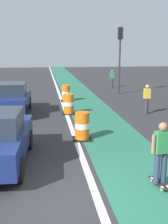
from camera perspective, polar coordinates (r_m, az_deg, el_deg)
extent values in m
plane|color=#2D2D30|center=(6.81, -5.22, -17.63)|extent=(100.00, 100.00, 0.00)
cube|color=#286B51|center=(18.39, 0.19, 2.02)|extent=(2.50, 80.00, 0.01)
cube|color=silver|center=(18.24, -4.48, 1.89)|extent=(0.20, 80.00, 0.01)
cube|color=black|center=(7.63, 15.33, -13.95)|extent=(0.32, 0.82, 0.02)
cylinder|color=silver|center=(7.48, 16.89, -14.74)|extent=(0.05, 0.11, 0.11)
cylinder|color=silver|center=(7.40, 15.85, -14.96)|extent=(0.05, 0.11, 0.11)
cylinder|color=silver|center=(7.87, 14.84, -13.15)|extent=(0.05, 0.11, 0.11)
cylinder|color=silver|center=(7.80, 13.84, -13.35)|extent=(0.05, 0.11, 0.11)
cylinder|color=#2D3851|center=(7.50, 16.20, -10.93)|extent=(0.15, 0.15, 0.82)
cylinder|color=#2D3851|center=(7.41, 14.85, -11.17)|extent=(0.15, 0.15, 0.82)
cube|color=#338C4C|center=(7.21, 15.85, -6.02)|extent=(0.38, 0.26, 0.56)
cylinder|color=#9E7051|center=(7.10, 14.17, -6.45)|extent=(0.09, 0.09, 0.48)
sphere|color=#9E7051|center=(7.09, 16.05, -2.95)|extent=(0.22, 0.22, 0.22)
cylinder|color=black|center=(9.98, -11.53, -5.58)|extent=(0.32, 0.69, 0.68)
cylinder|color=black|center=(7.63, -13.58, -11.57)|extent=(0.32, 0.69, 0.68)
cube|color=navy|center=(15.63, -14.81, 2.27)|extent=(1.94, 4.14, 0.72)
cube|color=#232D38|center=(15.28, -15.08, 4.60)|extent=(1.66, 1.76, 0.64)
cylinder|color=black|center=(17.06, -16.90, 1.76)|extent=(0.30, 0.69, 0.68)
cylinder|color=black|center=(16.85, -11.40, 1.93)|extent=(0.30, 0.69, 0.68)
cylinder|color=black|center=(14.37, -12.16, 0.04)|extent=(0.30, 0.69, 0.68)
cylinder|color=orange|center=(10.79, -0.36, -4.41)|extent=(0.56, 0.56, 0.42)
cylinder|color=white|center=(10.70, -0.37, -2.80)|extent=(0.57, 0.57, 0.21)
cylinder|color=orange|center=(10.62, -0.37, -1.16)|extent=(0.56, 0.56, 0.42)
cube|color=black|center=(10.86, -0.36, -5.57)|extent=(0.73, 0.73, 0.04)
cylinder|color=orange|center=(15.10, -3.15, 0.57)|extent=(0.56, 0.56, 0.42)
cylinder|color=white|center=(15.03, -3.16, 1.74)|extent=(0.57, 0.57, 0.21)
cylinder|color=orange|center=(14.98, -3.18, 2.93)|extent=(0.56, 0.56, 0.42)
cube|color=black|center=(15.15, -3.14, -0.28)|extent=(0.73, 0.73, 0.04)
cylinder|color=orange|center=(18.83, -3.73, 3.01)|extent=(0.56, 0.56, 0.42)
cylinder|color=white|center=(18.78, -3.75, 3.96)|extent=(0.57, 0.57, 0.21)
cylinder|color=orange|center=(18.73, -3.76, 4.91)|extent=(0.56, 0.56, 0.42)
cube|color=black|center=(18.87, -3.72, 2.32)|extent=(0.73, 0.73, 0.04)
cylinder|color=#2D2D2D|center=(21.94, 7.33, 9.19)|extent=(0.14, 0.14, 4.20)
cube|color=black|center=(21.93, 7.53, 15.85)|extent=(0.32, 0.32, 0.90)
sphere|color=red|center=(21.99, 7.99, 16.50)|extent=(0.16, 0.16, 0.16)
sphere|color=green|center=(21.97, 7.95, 15.15)|extent=(0.16, 0.16, 0.16)
cylinder|color=#33333D|center=(15.38, 12.79, 1.18)|extent=(0.20, 0.20, 0.86)
cube|color=gold|center=(15.26, 12.92, 3.75)|extent=(0.34, 0.20, 0.54)
sphere|color=tan|center=(15.20, 12.99, 5.17)|extent=(0.20, 0.20, 0.20)
cylinder|color=#33333D|center=(25.72, 5.79, 6.01)|extent=(0.20, 0.20, 0.86)
cube|color=#338C4C|center=(25.65, 5.83, 7.56)|extent=(0.34, 0.20, 0.54)
sphere|color=#9E7051|center=(25.62, 5.85, 8.41)|extent=(0.20, 0.20, 0.20)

